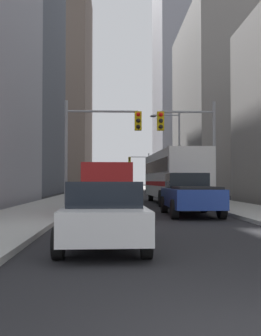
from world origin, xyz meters
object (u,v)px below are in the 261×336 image
Objects in this scene: city_bus at (173,175)px; traffic_signal_far_right at (140,165)px; sedan_black at (110,194)px; traffic_signal_near_right at (190,137)px; cargo_van_red at (107,187)px; sedan_white at (104,214)px; sedan_grey at (111,188)px; pickup_truck_blue at (190,194)px; sedan_green at (112,190)px; traffic_signal_near_left at (99,135)px.

traffic_signal_far_right is (0.22, 39.38, 2.09)m from city_bus.
traffic_signal_near_right reaches higher than sedan_black.
cargo_van_red is 6.65m from sedan_black.
sedan_white is (0.09, -9.08, -0.52)m from cargo_van_red.
sedan_black is 1.00× the size of sedan_grey.
cargo_van_red is (-3.70, 0.04, 0.35)m from pickup_truck_blue.
sedan_green is at bearing -97.36° from traffic_signal_far_right.
traffic_signal_near_left is (-0.51, -20.08, 3.29)m from sedan_grey.
sedan_black and sedan_green have the same top height.
sedan_black is at bearing 154.63° from traffic_signal_near_right.
cargo_van_red is 24.61m from sedan_grey.
traffic_signal_near_right is 44.00m from traffic_signal_far_right.
city_bus reaches higher than cargo_van_red.
traffic_signal_near_right is (4.53, -20.08, 3.25)m from sedan_grey.
sedan_grey is at bearing 89.97° from cargo_van_red.
city_bus is 39.43m from traffic_signal_far_right.
traffic_signal_near_left is (-0.59, -2.11, 3.29)m from sedan_black.
traffic_signal_far_right is (4.49, 23.92, 3.25)m from sedan_grey.
sedan_green is at bearing 124.94° from city_bus.
city_bus is 6.99m from traffic_signal_near_left.
city_bus is 9.26m from pickup_truck_blue.
sedan_black is 5.90m from traffic_signal_near_right.
sedan_grey is (-0.08, 17.97, 0.00)m from sedan_black.
pickup_truck_blue is at bearing -93.64° from city_bus.
traffic_signal_far_right is (0.80, 48.56, 3.09)m from pickup_truck_blue.
traffic_signal_near_left is at bearing 179.99° from traffic_signal_near_right.
pickup_truck_blue is 1.27× the size of sedan_grey.
sedan_black is at bearing 89.23° from cargo_van_red.
pickup_truck_blue is 1.27× the size of sedan_black.
traffic_signal_near_left is (-0.50, 4.52, 2.78)m from cargo_van_red.
traffic_signal_far_right is at bearing 89.05° from pickup_truck_blue.
sedan_white is at bearing -90.00° from sedan_black.
sedan_green is 0.71× the size of traffic_signal_near_right.
sedan_white is 0.71× the size of traffic_signal_near_left.
sedan_green is (0.09, 24.11, 0.00)m from sedan_white.
sedan_black is at bearing 118.42° from pickup_truck_blue.
sedan_black is 0.71× the size of traffic_signal_near_left.
sedan_white and sedan_grey have the same top height.
sedan_white is at bearing -108.14° from traffic_signal_near_right.
sedan_grey is (0.01, 24.60, -0.52)m from cargo_van_red.
traffic_signal_far_right reaches higher than cargo_van_red.
traffic_signal_far_right is (4.32, 33.50, 3.25)m from sedan_green.
pickup_truck_blue is 9.74m from sedan_white.
traffic_signal_far_right is at bearing 84.70° from cargo_van_red.
traffic_signal_far_right is (4.41, 57.60, 3.25)m from sedan_white.
sedan_green is at bearing 89.38° from sedan_black.
pickup_truck_blue is at bearing -61.58° from sedan_black.
cargo_van_red is at bearing -115.10° from city_bus.
sedan_grey is (-0.17, 9.57, 0.00)m from sedan_green.
city_bus is at bearing 30.93° from sedan_black.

